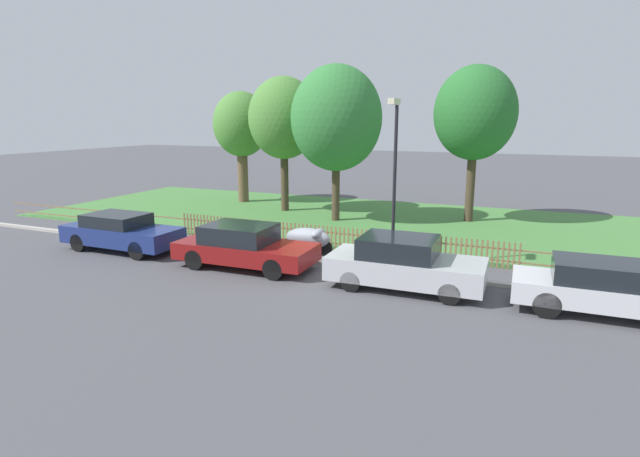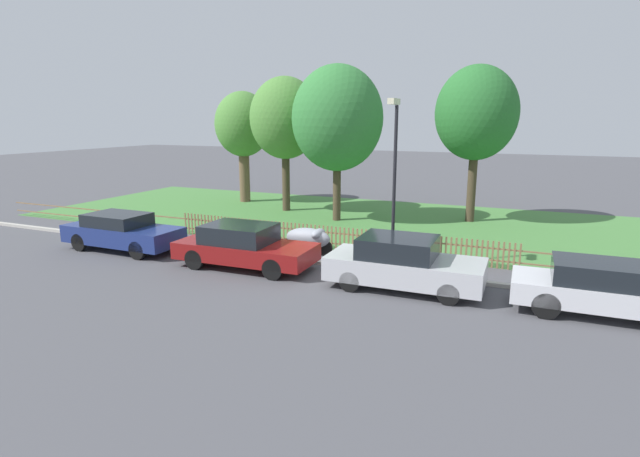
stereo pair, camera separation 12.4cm
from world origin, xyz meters
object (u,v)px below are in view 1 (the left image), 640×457
object	(u,v)px
tree_nearest_kerb	(241,126)
parked_car_silver_hatchback	(121,232)
parked_car_red_compact	(605,288)
tree_far_left	(475,114)
tree_mid_park	(336,119)
tree_behind_motorcycle	(284,119)
street_lamp	(394,163)
parked_car_black_saloon	(244,246)
parked_car_navy_estate	(404,263)
covered_motorcycle	(309,238)

from	to	relation	value
tree_nearest_kerb	parked_car_silver_hatchback	bearing A→B (deg)	-81.18
parked_car_red_compact	tree_far_left	bearing A→B (deg)	111.87
parked_car_silver_hatchback	parked_car_red_compact	bearing A→B (deg)	0.40
parked_car_red_compact	tree_mid_park	bearing A→B (deg)	140.02
tree_mid_park	parked_car_silver_hatchback	bearing A→B (deg)	-122.15
tree_behind_motorcycle	street_lamp	distance (m)	11.36
parked_car_black_saloon	tree_far_left	distance (m)	12.98
tree_far_left	street_lamp	world-z (taller)	tree_far_left
parked_car_silver_hatchback	parked_car_red_compact	distance (m)	15.74
parked_car_navy_estate	tree_far_left	distance (m)	11.58
parked_car_navy_estate	tree_behind_motorcycle	bearing A→B (deg)	130.92
parked_car_navy_estate	street_lamp	distance (m)	3.37
parked_car_red_compact	covered_motorcycle	xyz separation A→B (m)	(-9.11, 2.32, -0.10)
parked_car_navy_estate	tree_behind_motorcycle	distance (m)	13.82
covered_motorcycle	tree_mid_park	distance (m)	7.57
parked_car_navy_estate	tree_nearest_kerb	xyz separation A→B (m)	(-12.43, 11.50, 3.66)
covered_motorcycle	tree_behind_motorcycle	size ratio (longest dim) A/B	0.27
parked_car_red_compact	street_lamp	size ratio (longest dim) A/B	0.83
covered_motorcycle	parked_car_silver_hatchback	bearing A→B (deg)	-162.33
parked_car_navy_estate	parked_car_red_compact	xyz separation A→B (m)	(5.09, -0.03, -0.04)
parked_car_silver_hatchback	tree_mid_park	bearing A→B (deg)	58.60
parked_car_red_compact	parked_car_navy_estate	bearing A→B (deg)	178.69
tree_nearest_kerb	tree_far_left	distance (m)	13.01
covered_motorcycle	tree_nearest_kerb	xyz separation A→B (m)	(-8.41, 9.20, 3.80)
parked_car_red_compact	tree_far_left	size ratio (longest dim) A/B	0.62
parked_car_navy_estate	covered_motorcycle	bearing A→B (deg)	149.23
tree_mid_park	street_lamp	size ratio (longest dim) A/B	1.34
parked_car_black_saloon	street_lamp	size ratio (longest dim) A/B	0.86
parked_car_red_compact	covered_motorcycle	bearing A→B (deg)	164.66
tree_mid_park	tree_far_left	bearing A→B (deg)	21.17
parked_car_black_saloon	tree_nearest_kerb	distance (m)	14.02
parked_car_black_saloon	covered_motorcycle	world-z (taller)	parked_car_black_saloon
covered_motorcycle	tree_mid_park	world-z (taller)	tree_mid_park
parked_car_navy_estate	tree_nearest_kerb	size ratio (longest dim) A/B	0.70
parked_car_black_saloon	parked_car_navy_estate	size ratio (longest dim) A/B	1.04
tree_far_left	parked_car_silver_hatchback	bearing A→B (deg)	-136.37
parked_car_red_compact	covered_motorcycle	size ratio (longest dim) A/B	2.39
tree_nearest_kerb	parked_car_navy_estate	bearing A→B (deg)	-42.78
tree_nearest_kerb	tree_behind_motorcycle	xyz separation A→B (m)	(3.60, -1.67, 0.40)
parked_car_black_saloon	tree_far_left	world-z (taller)	tree_far_left
tree_far_left	street_lamp	distance (m)	9.13
covered_motorcycle	tree_nearest_kerb	size ratio (longest dim) A/B	0.29
parked_car_black_saloon	parked_car_silver_hatchback	bearing A→B (deg)	177.94
tree_nearest_kerb	street_lamp	world-z (taller)	tree_nearest_kerb
parked_car_silver_hatchback	covered_motorcycle	world-z (taller)	parked_car_silver_hatchback
tree_behind_motorcycle	tree_far_left	size ratio (longest dim) A/B	0.96
parked_car_silver_hatchback	parked_car_navy_estate	xyz separation A→B (m)	(10.65, -0.07, 0.03)
covered_motorcycle	street_lamp	bearing A→B (deg)	-8.73
parked_car_black_saloon	parked_car_red_compact	world-z (taller)	parked_car_black_saloon
tree_nearest_kerb	parked_car_black_saloon	bearing A→B (deg)	-58.30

